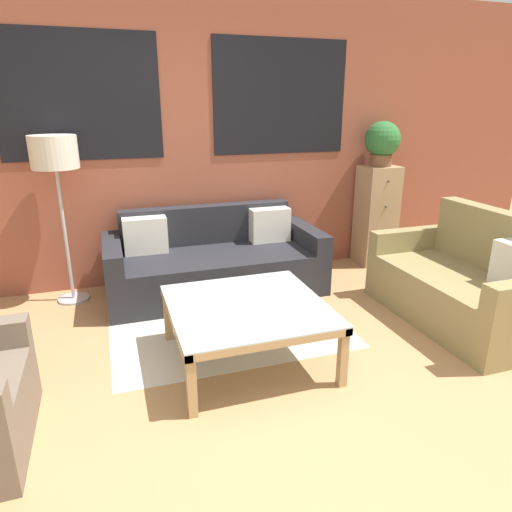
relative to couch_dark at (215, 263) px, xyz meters
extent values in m
plane|color=#AD7F51|center=(-0.12, -1.95, -0.28)|extent=(16.00, 16.00, 0.00)
cube|color=brown|center=(-0.12, 0.49, 1.12)|extent=(8.40, 0.08, 2.80)
cube|color=black|center=(-1.07, 0.44, 1.52)|extent=(1.40, 0.01, 1.10)
cube|color=black|center=(0.83, 0.44, 1.52)|extent=(1.40, 0.01, 1.10)
cube|color=beige|center=(-0.09, -0.74, -0.28)|extent=(1.86, 1.44, 0.00)
cube|color=#232328|center=(0.00, -0.13, -0.08)|extent=(1.70, 0.72, 0.40)
cube|color=#232328|center=(0.00, 0.31, 0.11)|extent=(1.70, 0.16, 0.78)
cube|color=#232328|center=(-0.93, -0.05, 0.01)|extent=(0.16, 0.88, 0.58)
cube|color=#232328|center=(0.93, -0.05, 0.01)|extent=(0.16, 0.88, 0.58)
cube|color=silver|center=(-0.62, 0.15, 0.29)|extent=(0.40, 0.16, 0.34)
cube|color=silver|center=(0.62, 0.15, 0.29)|extent=(0.40, 0.16, 0.34)
cube|color=olive|center=(1.68, -1.28, -0.07)|extent=(0.64, 1.23, 0.42)
cube|color=olive|center=(2.08, -1.28, 0.18)|extent=(0.16, 1.23, 0.92)
cube|color=olive|center=(1.76, -0.60, 0.03)|extent=(0.80, 0.14, 0.62)
cube|color=silver|center=(-0.09, -1.34, 0.15)|extent=(1.05, 1.05, 0.01)
cube|color=tan|center=(-0.09, -1.83, 0.12)|extent=(1.05, 0.05, 0.05)
cube|color=tan|center=(-0.09, -0.84, 0.12)|extent=(1.05, 0.05, 0.05)
cube|color=tan|center=(-0.59, -1.34, 0.12)|extent=(0.05, 1.05, 0.05)
cube|color=tan|center=(0.41, -1.34, 0.12)|extent=(0.05, 1.05, 0.05)
cube|color=tan|center=(-0.57, -1.82, -0.07)|extent=(0.06, 0.05, 0.42)
cube|color=tan|center=(0.40, -1.82, -0.07)|extent=(0.05, 0.05, 0.42)
cube|color=tan|center=(-0.57, -0.85, -0.07)|extent=(0.06, 0.06, 0.42)
cube|color=tan|center=(0.40, -0.85, -0.07)|extent=(0.05, 0.06, 0.42)
cylinder|color=#B2B2B7|center=(-1.31, 0.18, -0.27)|extent=(0.28, 0.28, 0.02)
cylinder|color=#B2B2B7|center=(-1.31, 0.18, 0.34)|extent=(0.03, 0.03, 1.20)
cylinder|color=beige|center=(-1.31, 0.18, 1.08)|extent=(0.39, 0.39, 0.28)
cube|color=tan|center=(1.92, 0.24, 0.27)|extent=(0.39, 0.34, 1.10)
sphere|color=#38332D|center=(1.92, 0.06, 0.68)|extent=(0.02, 0.02, 0.02)
sphere|color=#38332D|center=(1.92, 0.06, 0.41)|extent=(0.02, 0.02, 0.02)
sphere|color=#38332D|center=(1.92, 0.06, 0.13)|extent=(0.02, 0.02, 0.02)
sphere|color=#38332D|center=(1.92, 0.06, -0.14)|extent=(0.02, 0.02, 0.02)
cylinder|color=brown|center=(1.92, 0.24, 0.88)|extent=(0.23, 0.23, 0.12)
sphere|color=#2D6B33|center=(1.92, 0.24, 1.10)|extent=(0.37, 0.37, 0.37)
camera|label=1|loc=(-0.93, -4.07, 1.46)|focal=32.00mm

